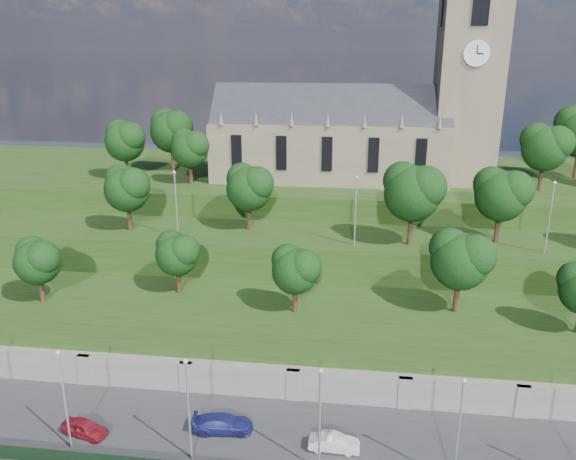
# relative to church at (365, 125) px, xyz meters

# --- Properties ---
(promenade) EXTENTS (160.00, 12.00, 2.00)m
(promenade) POSITION_rel_church_xyz_m (-0.79, -39.98, -21.52)
(promenade) COLOR #2D2D30
(promenade) RESTS_ON ground
(retaining_wall) EXTENTS (160.00, 2.10, 5.00)m
(retaining_wall) POSITION_rel_church_xyz_m (-0.79, -34.01, -20.02)
(retaining_wall) COLOR slate
(retaining_wall) RESTS_ON ground
(embankment_lower) EXTENTS (160.00, 12.00, 8.00)m
(embankment_lower) POSITION_rel_church_xyz_m (-0.79, -27.98, -18.52)
(embankment_lower) COLOR #203A13
(embankment_lower) RESTS_ON ground
(embankment_upper) EXTENTS (160.00, 10.00, 12.00)m
(embankment_upper) POSITION_rel_church_xyz_m (-0.79, -16.98, -16.52)
(embankment_upper) COLOR #203A13
(embankment_upper) RESTS_ON ground
(hilltop) EXTENTS (160.00, 32.00, 15.00)m
(hilltop) POSITION_rel_church_xyz_m (-0.79, 4.02, -15.02)
(hilltop) COLOR #203A13
(hilltop) RESTS_ON ground
(church) EXTENTS (38.60, 12.35, 27.60)m
(church) POSITION_rel_church_xyz_m (0.00, 0.00, 0.00)
(church) COLOR #6B5F4B
(church) RESTS_ON hilltop
(trees_lower) EXTENTS (67.69, 9.07, 8.32)m
(trees_lower) POSITION_rel_church_xyz_m (4.51, -27.64, -9.43)
(trees_lower) COLOR #321E13
(trees_lower) RESTS_ON embankment_lower
(trees_upper) EXTENTS (62.69, 8.70, 9.11)m
(trees_upper) POSITION_rel_church_xyz_m (4.27, -17.93, -4.76)
(trees_upper) COLOR #321E13
(trees_upper) RESTS_ON embankment_upper
(trees_hilltop) EXTENTS (72.84, 15.85, 10.11)m
(trees_hilltop) POSITION_rel_church_xyz_m (3.33, -0.61, -1.51)
(trees_hilltop) COLOR #321E13
(trees_hilltop) RESTS_ON hilltop
(lamp_posts_promenade) EXTENTS (60.36, 0.36, 8.81)m
(lamp_posts_promenade) POSITION_rel_church_xyz_m (-2.79, -43.48, -15.50)
(lamp_posts_promenade) COLOR #B2B2B7
(lamp_posts_promenade) RESTS_ON promenade
(lamp_posts_upper) EXTENTS (40.36, 0.36, 7.79)m
(lamp_posts_upper) POSITION_rel_church_xyz_m (-0.79, -19.98, -6.02)
(lamp_posts_upper) COLOR #B2B2B7
(lamp_posts_upper) RESTS_ON embankment_upper
(car_left) EXTENTS (4.29, 2.53, 1.37)m
(car_left) POSITION_rel_church_xyz_m (-22.34, -41.94, -19.84)
(car_left) COLOR maroon
(car_left) RESTS_ON promenade
(car_middle) EXTENTS (4.08, 1.48, 1.34)m
(car_middle) POSITION_rel_church_xyz_m (-1.74, -41.14, -19.85)
(car_middle) COLOR silver
(car_middle) RESTS_ON promenade
(car_right) EXTENTS (5.20, 2.58, 1.45)m
(car_right) POSITION_rel_church_xyz_m (-11.11, -40.01, -19.79)
(car_right) COLOR navy
(car_right) RESTS_ON promenade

